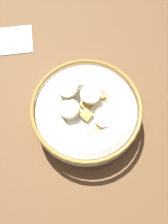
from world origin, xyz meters
TOP-DOWN VIEW (x-y plane):
  - ground_plane at (0.00, 0.00)cm, footprint 120.10×120.10cm
  - cereal_bowl at (0.01, 0.00)cm, footprint 17.20×17.20cm
  - folded_napkin at (-15.79, 15.17)cm, footprint 11.25×7.76cm

SIDE VIEW (x-z plane):
  - ground_plane at x=0.00cm, z-range -2.00..0.00cm
  - folded_napkin at x=-15.79cm, z-range 0.00..0.30cm
  - cereal_bowl at x=0.01cm, z-range 0.11..5.36cm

